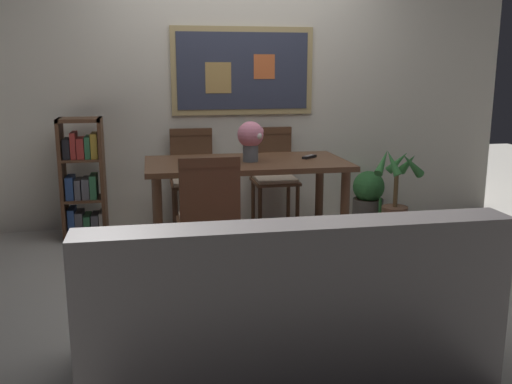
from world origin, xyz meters
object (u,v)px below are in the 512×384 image
at_px(potted_ivy, 368,196).
at_px(tv_remote, 309,157).
at_px(dining_chair_far_left, 193,171).
at_px(dining_table, 246,173).
at_px(bookshelf, 84,184).
at_px(leather_couch, 283,319).
at_px(potted_palm, 396,196).
at_px(dining_chair_far_right, 273,169).
at_px(dining_chair_near_left, 209,212).
at_px(flower_vase, 250,137).

relative_size(potted_ivy, tv_remote, 3.66).
bearing_deg(dining_chair_far_left, tv_remote, -37.61).
distance_m(dining_table, tv_remote, 0.53).
height_order(bookshelf, tv_remote, bookshelf).
relative_size(dining_chair_far_left, tv_remote, 6.29).
relative_size(leather_couch, potted_palm, 2.37).
distance_m(bookshelf, potted_ivy, 2.62).
xyz_separation_m(dining_table, potted_ivy, (1.31, 0.71, -0.40)).
height_order(potted_ivy, potted_palm, potted_palm).
relative_size(dining_chair_far_right, dining_chair_near_left, 1.00).
distance_m(potted_ivy, tv_remote, 1.15).
xyz_separation_m(potted_palm, flower_vase, (-1.39, -0.36, 0.60)).
distance_m(leather_couch, flower_vase, 2.01).
bearing_deg(potted_palm, bookshelf, 173.71).
height_order(dining_chair_far_right, flower_vase, flower_vase).
relative_size(potted_ivy, flower_vase, 1.71).
height_order(dining_table, tv_remote, tv_remote).
xyz_separation_m(dining_table, dining_chair_near_left, (-0.38, -0.76, -0.10)).
xyz_separation_m(dining_table, dining_chair_far_left, (-0.37, 0.73, -0.10)).
xyz_separation_m(leather_couch, tv_remote, (0.68, 1.97, 0.44)).
relative_size(dining_table, dining_chair_far_right, 1.71).
xyz_separation_m(dining_chair_far_left, bookshelf, (-0.94, -0.09, -0.06)).
bearing_deg(dining_chair_far_right, flower_vase, -115.02).
xyz_separation_m(dining_chair_far_right, potted_ivy, (0.94, 0.01, -0.30)).
height_order(dining_chair_near_left, tv_remote, dining_chair_near_left).
bearing_deg(dining_table, leather_couch, -94.74).
height_order(dining_chair_near_left, flower_vase, flower_vase).
relative_size(dining_table, flower_vase, 5.04).
bearing_deg(tv_remote, dining_chair_far_left, 142.39).
relative_size(dining_table, leather_couch, 0.87).
bearing_deg(flower_vase, potted_palm, 14.48).
xyz_separation_m(dining_chair_near_left, potted_ivy, (1.68, 1.47, -0.30)).
height_order(potted_ivy, tv_remote, tv_remote).
bearing_deg(potted_palm, dining_chair_far_left, 167.59).
relative_size(leather_couch, potted_ivy, 3.40).
distance_m(dining_chair_far_left, bookshelf, 0.94).
distance_m(dining_chair_near_left, dining_chair_far_left, 1.49).
bearing_deg(dining_table, bookshelf, 154.02).
relative_size(dining_table, potted_palm, 2.05).
distance_m(dining_chair_far_right, flower_vase, 0.89).
xyz_separation_m(potted_palm, tv_remote, (-0.90, -0.29, 0.43)).
distance_m(dining_chair_far_right, leather_couch, 2.69).
bearing_deg(leather_couch, potted_ivy, 60.90).
height_order(dining_table, dining_chair_far_right, dining_chair_far_right).
distance_m(dining_chair_near_left, tv_remote, 1.22).
bearing_deg(dining_chair_far_right, dining_chair_far_left, 178.13).
bearing_deg(leather_couch, potted_palm, 55.09).
xyz_separation_m(flower_vase, tv_remote, (0.49, 0.07, -0.17)).
bearing_deg(tv_remote, flower_vase, -172.08).
bearing_deg(potted_palm, potted_ivy, 106.48).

